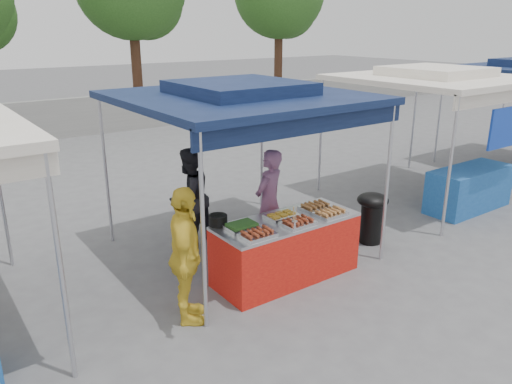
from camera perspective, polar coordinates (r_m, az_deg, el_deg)
ground_plane at (r=7.09m, az=2.87°, el=-9.33°), size 80.00×80.00×0.00m
back_wall at (r=16.59m, az=-21.70°, el=7.76°), size 40.00×0.25×1.20m
main_canopy at (r=7.12m, az=-1.77°, el=10.91°), size 3.20×3.20×2.57m
neighbor_stall_right at (r=10.20m, az=21.27°, el=7.59°), size 3.20×3.20×2.57m
vendor_table at (r=6.84m, az=3.45°, el=-6.49°), size 2.00×0.80×0.85m
food_tray_fl at (r=6.11m, az=0.19°, el=-4.87°), size 0.42×0.30×0.07m
food_tray_fm at (r=6.48m, az=4.83°, el=-3.53°), size 0.42×0.30×0.07m
food_tray_fr at (r=6.85m, az=8.49°, el=-2.43°), size 0.42×0.30×0.07m
food_tray_bl at (r=6.36m, az=-1.63°, el=-3.92°), size 0.42×0.30×0.07m
food_tray_bm at (r=6.71m, az=2.92°, el=-2.70°), size 0.42×0.30×0.07m
food_tray_br at (r=7.07m, az=6.75°, el=-1.70°), size 0.42×0.30×0.07m
cooking_pot at (r=6.46m, az=-4.36°, el=-3.23°), size 0.24×0.24×0.14m
skewer_cup at (r=6.40m, az=4.43°, el=-3.70°), size 0.07×0.07×0.09m
wok_burner at (r=8.09m, az=13.10°, el=-2.40°), size 0.49×0.49×0.83m
crate_left at (r=7.17m, az=-2.73°, el=-7.78°), size 0.46×0.32×0.28m
crate_right at (r=7.65m, az=1.31°, el=-5.97°), size 0.47×0.33×0.28m
crate_stacked at (r=7.55m, az=1.32°, el=-4.10°), size 0.44×0.31×0.26m
vendor_woman at (r=7.47m, az=1.50°, el=-1.12°), size 0.69×0.57×1.60m
helper_man at (r=7.77m, az=-7.60°, el=-0.63°), size 0.91×0.80×1.57m
customer_person at (r=5.75m, az=-8.05°, el=-7.32°), size 0.82×1.04×1.64m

